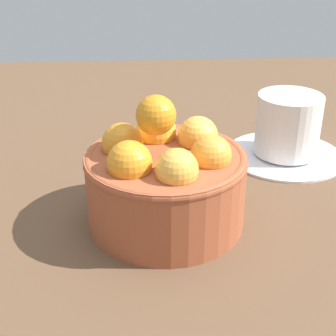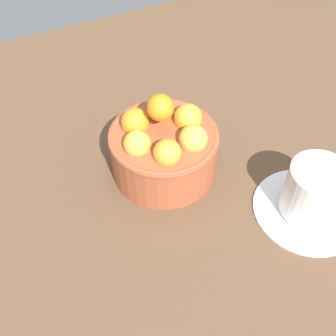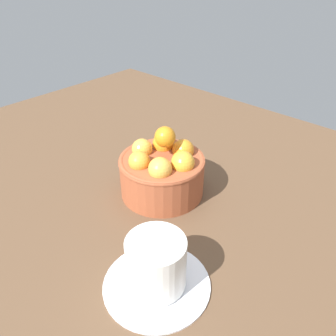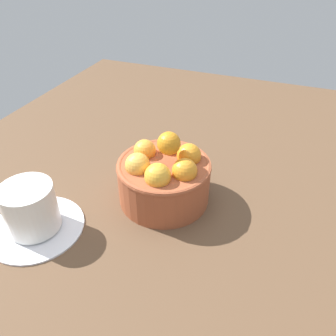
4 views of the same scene
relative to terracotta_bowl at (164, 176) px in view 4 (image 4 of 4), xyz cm
name	(u,v)px [view 4 (image 4 of 4)]	position (x,y,z in cm)	size (l,w,h in cm)	color
ground_plane	(164,205)	(-0.02, -0.04, -6.24)	(119.33, 92.83, 3.13)	brown
terracotta_bowl	(164,176)	(0.00, 0.00, 0.00)	(14.98, 14.98, 12.72)	#9E4C2D
coffee_cup	(32,212)	(13.49, -15.44, -1.33)	(14.21, 14.21, 7.82)	white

